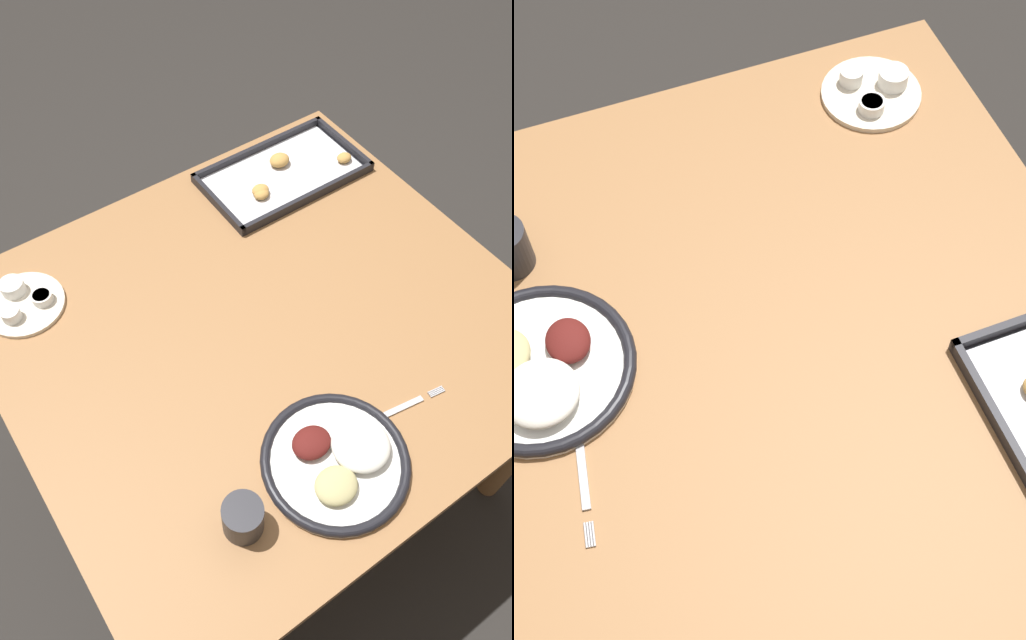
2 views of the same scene
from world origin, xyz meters
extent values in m
plane|color=#282623|center=(0.00, 0.00, 0.00)|extent=(8.00, 8.00, 0.00)
cube|color=olive|center=(0.00, 0.00, 0.73)|extent=(1.13, 1.05, 0.03)
cylinder|color=olive|center=(-0.51, 0.48, 0.36)|extent=(0.06, 0.06, 0.71)
cylinder|color=olive|center=(0.51, 0.48, 0.36)|extent=(0.06, 0.06, 0.71)
cylinder|color=white|center=(-0.08, -0.34, 0.75)|extent=(0.28, 0.28, 0.01)
torus|color=black|center=(-0.08, -0.34, 0.75)|extent=(0.29, 0.29, 0.02)
ellipsoid|color=silver|center=(-0.03, -0.35, 0.77)|extent=(0.11, 0.11, 0.04)
ellipsoid|color=#511614|center=(-0.10, -0.29, 0.77)|extent=(0.08, 0.07, 0.03)
ellipsoid|color=tan|center=(-0.11, -0.38, 0.77)|extent=(0.08, 0.07, 0.03)
cube|color=#B2B2B7|center=(0.08, -0.32, 0.74)|extent=(0.15, 0.03, 0.00)
cylinder|color=#B2B2B7|center=(0.19, -0.35, 0.74)|extent=(0.04, 0.01, 0.00)
cylinder|color=#B2B2B7|center=(0.19, -0.34, 0.74)|extent=(0.04, 0.01, 0.00)
cylinder|color=#B2B2B7|center=(0.19, -0.34, 0.74)|extent=(0.04, 0.01, 0.00)
cylinder|color=#B2B2B7|center=(0.19, -0.34, 0.74)|extent=(0.04, 0.01, 0.00)
cylinder|color=beige|center=(-0.42, 0.35, 0.75)|extent=(0.18, 0.18, 0.01)
cylinder|color=silver|center=(-0.42, 0.39, 0.77)|extent=(0.05, 0.05, 0.03)
cylinder|color=#C67F23|center=(-0.42, 0.39, 0.78)|extent=(0.04, 0.04, 0.01)
cylinder|color=silver|center=(-0.45, 0.32, 0.77)|extent=(0.04, 0.04, 0.03)
cylinder|color=#B22819|center=(-0.45, 0.32, 0.78)|extent=(0.03, 0.03, 0.01)
cylinder|color=silver|center=(-0.38, 0.33, 0.76)|extent=(0.05, 0.05, 0.02)
cylinder|color=#593319|center=(-0.38, 0.33, 0.77)|extent=(0.04, 0.04, 0.01)
cube|color=black|center=(0.31, 0.36, 0.75)|extent=(0.42, 0.24, 0.01)
cube|color=silver|center=(0.31, 0.36, 0.75)|extent=(0.39, 0.22, 0.00)
cube|color=black|center=(0.31, 0.25, 0.76)|extent=(0.42, 0.01, 0.02)
cube|color=black|center=(0.31, 0.47, 0.76)|extent=(0.42, 0.01, 0.02)
cube|color=black|center=(0.11, 0.36, 0.76)|extent=(0.01, 0.24, 0.02)
cube|color=black|center=(0.52, 0.36, 0.76)|extent=(0.01, 0.24, 0.02)
ellipsoid|color=#C18E47|center=(0.22, 0.33, 0.76)|extent=(0.05, 0.04, 0.03)
ellipsoid|color=#C18E47|center=(0.48, 0.31, 0.76)|extent=(0.04, 0.03, 0.02)
ellipsoid|color=#C18E47|center=(0.33, 0.40, 0.77)|extent=(0.05, 0.05, 0.03)
ellipsoid|color=#C18E47|center=(0.22, 0.32, 0.76)|extent=(0.04, 0.03, 0.02)
cylinder|color=#28282D|center=(-0.29, -0.34, 0.78)|extent=(0.07, 0.07, 0.08)
camera|label=1|loc=(-0.47, -0.64, 1.87)|focal=35.00mm
camera|label=2|loc=(0.61, -0.24, 1.92)|focal=50.00mm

